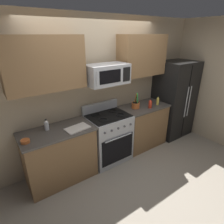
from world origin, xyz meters
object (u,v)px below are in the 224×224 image
(prep_bowl, at_px, (25,141))
(bottle_hot_sauce, at_px, (150,104))
(utensil_crock, at_px, (136,105))
(bottle_vinegar, at_px, (46,125))
(refrigerator, at_px, (174,99))
(microwave, at_px, (107,74))
(range_oven, at_px, (108,137))
(bottle_oil, at_px, (158,101))
(cutting_board, at_px, (77,128))

(prep_bowl, bearing_deg, bottle_hot_sauce, -1.66)
(utensil_crock, distance_m, bottle_vinegar, 1.73)
(utensil_crock, bearing_deg, bottle_vinegar, 176.44)
(bottle_hot_sauce, bearing_deg, utensil_crock, 145.60)
(refrigerator, bearing_deg, microwave, 178.66)
(range_oven, relative_size, bottle_oil, 5.63)
(bottle_hot_sauce, xyz_separation_m, prep_bowl, (-2.33, 0.07, -0.06))
(utensil_crock, relative_size, bottle_hot_sauce, 1.67)
(bottle_hot_sauce, bearing_deg, cutting_board, 178.80)
(cutting_board, bearing_deg, bottle_hot_sauce, -1.20)
(refrigerator, xyz_separation_m, bottle_hot_sauce, (-0.93, -0.14, 0.13))
(cutting_board, bearing_deg, microwave, 12.67)
(microwave, xyz_separation_m, bottle_oil, (1.17, -0.14, -0.66))
(microwave, distance_m, bottle_vinegar, 1.26)
(bottle_hot_sauce, relative_size, bottle_vinegar, 1.08)
(range_oven, bearing_deg, refrigerator, -0.54)
(range_oven, distance_m, bottle_hot_sauce, 1.06)
(range_oven, bearing_deg, bottle_vinegar, 173.78)
(utensil_crock, height_order, prep_bowl, utensil_crock)
(range_oven, relative_size, cutting_board, 2.93)
(microwave, height_order, bottle_hot_sauce, microwave)
(microwave, xyz_separation_m, bottle_hot_sauce, (0.91, -0.18, -0.66))
(bottle_hot_sauce, height_order, prep_bowl, bottle_hot_sauce)
(range_oven, xyz_separation_m, utensil_crock, (0.67, 0.01, 0.50))
(prep_bowl, bearing_deg, utensil_crock, 2.65)
(range_oven, bearing_deg, utensil_crock, 0.69)
(range_oven, height_order, bottle_hot_sauce, bottle_hot_sauce)
(microwave, relative_size, bottle_hot_sauce, 3.73)
(refrigerator, distance_m, cutting_board, 2.51)
(utensil_crock, bearing_deg, refrigerator, -1.23)
(bottle_vinegar, bearing_deg, prep_bowl, -150.37)
(cutting_board, bearing_deg, range_oven, 10.52)
(bottle_oil, xyz_separation_m, bottle_vinegar, (-2.23, 0.23, -0.01))
(prep_bowl, bearing_deg, cutting_board, -2.61)
(microwave, distance_m, bottle_oil, 1.35)
(utensil_crock, distance_m, prep_bowl, 2.09)
(utensil_crock, relative_size, prep_bowl, 2.65)
(microwave, xyz_separation_m, bottle_vinegar, (-1.06, 0.09, -0.67))
(cutting_board, distance_m, prep_bowl, 0.76)
(range_oven, relative_size, bottle_hot_sauce, 5.62)
(refrigerator, bearing_deg, bottle_oil, -171.68)
(bottle_vinegar, bearing_deg, refrigerator, -2.62)
(microwave, height_order, bottle_oil, microwave)
(utensil_crock, bearing_deg, range_oven, -179.31)
(range_oven, distance_m, bottle_vinegar, 1.19)
(bottle_oil, distance_m, bottle_vinegar, 2.24)
(refrigerator, bearing_deg, bottle_hot_sauce, -171.53)
(prep_bowl, bearing_deg, bottle_vinegar, 29.63)
(bottle_vinegar, bearing_deg, utensil_crock, -3.56)
(refrigerator, bearing_deg, cutting_board, -177.58)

